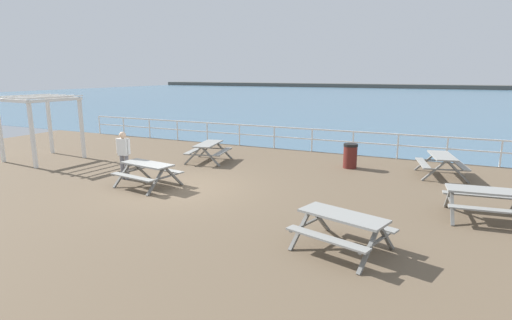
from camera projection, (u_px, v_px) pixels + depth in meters
The scene contains 12 objects.
ground_plane at pixel (181, 191), 13.01m from camera, with size 30.00×24.00×0.20m, color brown.
sea_band at pixel (392, 98), 59.64m from camera, with size 142.00×90.00×0.01m, color #476B84.
distant_shoreline at pixel (414, 88), 97.67m from camera, with size 142.00×6.00×1.80m, color #4C4C47.
seaward_railing at pixel (274, 133), 19.68m from camera, with size 23.07×0.07×1.08m.
picnic_table_near_left at pixel (442, 160), 14.32m from camera, with size 1.86×2.08×0.80m.
picnic_table_near_right at pixel (147, 169), 13.03m from camera, with size 2.00×1.77×0.80m.
picnic_table_mid_centre at pixel (485, 197), 10.08m from camera, with size 1.96×1.73×0.80m.
picnic_table_far_left at pixel (343, 223), 8.32m from camera, with size 2.15×1.95×0.80m.
picnic_table_far_right at pixel (208, 148), 16.74m from camera, with size 1.84×2.06×0.80m.
visitor at pixel (124, 152), 13.86m from camera, with size 0.52×0.28×1.66m.
lattice_pergola at pixel (40, 113), 16.75m from camera, with size 2.61×2.72×2.70m.
litter_bin at pixel (350, 156), 15.62m from camera, with size 0.55×0.55×0.95m.
Camera 1 is at (7.50, -10.29, 3.61)m, focal length 28.36 mm.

